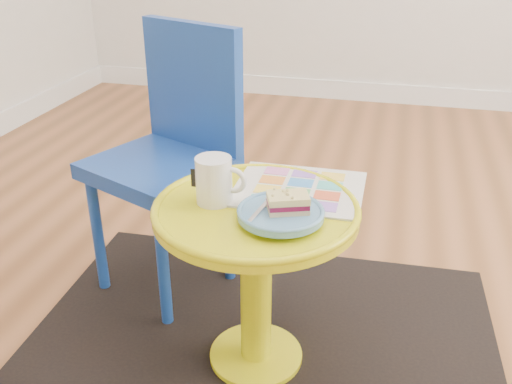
% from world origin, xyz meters
% --- Properties ---
extents(floor, '(4.00, 4.00, 0.00)m').
position_xyz_m(floor, '(0.00, 0.00, 0.00)').
color(floor, brown).
rests_on(floor, ground).
extents(room_walls, '(4.00, 4.00, 4.00)m').
position_xyz_m(room_walls, '(-0.99, 0.99, 0.06)').
color(room_walls, silver).
rests_on(room_walls, ground).
extents(rug, '(1.34, 1.15, 0.01)m').
position_xyz_m(rug, '(-0.21, -0.49, 0.00)').
color(rug, black).
rests_on(rug, ground).
extents(side_table, '(0.49, 0.49, 0.46)m').
position_xyz_m(side_table, '(-0.21, -0.49, 0.33)').
color(side_table, yellow).
rests_on(side_table, ground).
extents(chair, '(0.47, 0.47, 0.81)m').
position_xyz_m(chair, '(-0.55, -0.16, 0.47)').
color(chair, '#173E96').
rests_on(chair, ground).
extents(newspaper, '(0.32, 0.27, 0.01)m').
position_xyz_m(newspaper, '(-0.13, -0.37, 0.47)').
color(newspaper, silver).
rests_on(newspaper, side_table).
extents(mug, '(0.12, 0.09, 0.11)m').
position_xyz_m(mug, '(-0.31, -0.48, 0.53)').
color(mug, white).
rests_on(mug, side_table).
extents(plate, '(0.20, 0.20, 0.02)m').
position_xyz_m(plate, '(-0.14, -0.54, 0.48)').
color(plate, '#5990BC').
rests_on(plate, newspaper).
extents(cake_slice, '(0.11, 0.09, 0.04)m').
position_xyz_m(cake_slice, '(-0.13, -0.54, 0.51)').
color(cake_slice, '#D3BC8C').
rests_on(cake_slice, plate).
extents(fork, '(0.04, 0.14, 0.00)m').
position_xyz_m(fork, '(-0.18, -0.54, 0.49)').
color(fork, silver).
rests_on(fork, plate).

